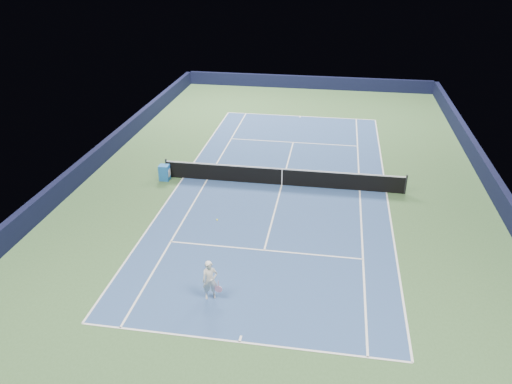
# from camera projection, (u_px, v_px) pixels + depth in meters

# --- Properties ---
(ground) EXTENTS (40.00, 40.00, 0.00)m
(ground) POSITION_uv_depth(u_px,v_px,m) (282.00, 185.00, 26.74)
(ground) COLOR #35572F
(ground) RESTS_ON ground
(wall_far) EXTENTS (22.00, 0.35, 1.10)m
(wall_far) POSITION_uv_depth(u_px,v_px,m) (308.00, 82.00, 43.95)
(wall_far) COLOR black
(wall_far) RESTS_ON ground
(wall_right) EXTENTS (0.35, 40.00, 1.10)m
(wall_right) POSITION_uv_depth(u_px,v_px,m) (497.00, 190.00, 24.93)
(wall_right) COLOR black
(wall_right) RESTS_ON ground
(wall_left) EXTENTS (0.35, 40.00, 1.10)m
(wall_left) POSITION_uv_depth(u_px,v_px,m) (91.00, 163.00, 28.06)
(wall_left) COLOR black
(wall_left) RESTS_ON ground
(court_surface) EXTENTS (10.97, 23.77, 0.01)m
(court_surface) POSITION_uv_depth(u_px,v_px,m) (282.00, 185.00, 26.74)
(court_surface) COLOR navy
(court_surface) RESTS_ON ground
(baseline_far) EXTENTS (10.97, 0.08, 0.00)m
(baseline_far) POSITION_uv_depth(u_px,v_px,m) (300.00, 116.00, 37.20)
(baseline_far) COLOR white
(baseline_far) RESTS_ON ground
(baseline_near) EXTENTS (10.97, 0.08, 0.00)m
(baseline_near) POSITION_uv_depth(u_px,v_px,m) (239.00, 342.00, 16.27)
(baseline_near) COLOR white
(baseline_near) RESTS_ON ground
(sideline_doubles_right) EXTENTS (0.08, 23.77, 0.00)m
(sideline_doubles_right) POSITION_uv_depth(u_px,v_px,m) (386.00, 192.00, 25.94)
(sideline_doubles_right) COLOR white
(sideline_doubles_right) RESTS_ON ground
(sideline_doubles_left) EXTENTS (0.08, 23.77, 0.00)m
(sideline_doubles_left) POSITION_uv_depth(u_px,v_px,m) (183.00, 178.00, 27.53)
(sideline_doubles_left) COLOR white
(sideline_doubles_left) RESTS_ON ground
(sideline_singles_right) EXTENTS (0.08, 23.77, 0.00)m
(sideline_singles_right) POSITION_uv_depth(u_px,v_px,m) (360.00, 190.00, 26.14)
(sideline_singles_right) COLOR white
(sideline_singles_right) RESTS_ON ground
(sideline_singles_left) EXTENTS (0.08, 23.77, 0.00)m
(sideline_singles_left) POSITION_uv_depth(u_px,v_px,m) (207.00, 180.00, 27.33)
(sideline_singles_left) COLOR white
(sideline_singles_left) RESTS_ON ground
(service_line_far) EXTENTS (8.23, 0.08, 0.00)m
(service_line_far) POSITION_uv_depth(u_px,v_px,m) (293.00, 142.00, 32.37)
(service_line_far) COLOR white
(service_line_far) RESTS_ON ground
(service_line_near) EXTENTS (8.23, 0.08, 0.00)m
(service_line_near) POSITION_uv_depth(u_px,v_px,m) (264.00, 250.00, 21.10)
(service_line_near) COLOR white
(service_line_near) RESTS_ON ground
(center_service_line) EXTENTS (0.08, 12.80, 0.00)m
(center_service_line) POSITION_uv_depth(u_px,v_px,m) (282.00, 185.00, 26.74)
(center_service_line) COLOR white
(center_service_line) RESTS_ON ground
(center_mark_far) EXTENTS (0.08, 0.30, 0.00)m
(center_mark_far) POSITION_uv_depth(u_px,v_px,m) (300.00, 117.00, 37.07)
(center_mark_far) COLOR white
(center_mark_far) RESTS_ON ground
(center_mark_near) EXTENTS (0.08, 0.30, 0.00)m
(center_mark_near) POSITION_uv_depth(u_px,v_px,m) (240.00, 339.00, 16.40)
(center_mark_near) COLOR white
(center_mark_near) RESTS_ON ground
(tennis_net) EXTENTS (12.90, 0.10, 1.07)m
(tennis_net) POSITION_uv_depth(u_px,v_px,m) (282.00, 176.00, 26.51)
(tennis_net) COLOR black
(tennis_net) RESTS_ON ground
(sponsor_cube) EXTENTS (0.58, 0.48, 0.86)m
(sponsor_cube) POSITION_uv_depth(u_px,v_px,m) (164.00, 173.00, 27.13)
(sponsor_cube) COLOR blue
(sponsor_cube) RESTS_ON ground
(tennis_player) EXTENTS (0.79, 1.32, 2.76)m
(tennis_player) POSITION_uv_depth(u_px,v_px,m) (210.00, 280.00, 17.96)
(tennis_player) COLOR silver
(tennis_player) RESTS_ON ground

